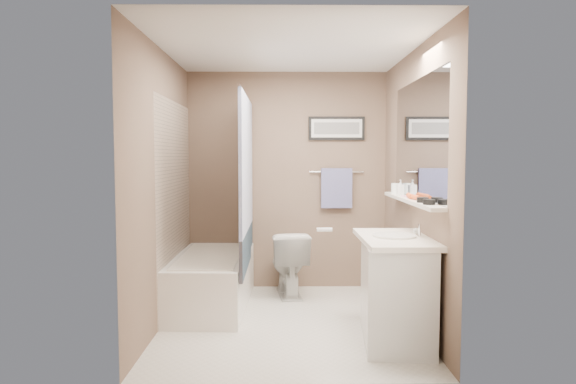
{
  "coord_description": "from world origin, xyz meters",
  "views": [
    {
      "loc": [
        -0.05,
        -4.47,
        1.47
      ],
      "look_at": [
        0.0,
        0.15,
        1.15
      ],
      "focal_mm": 32.0,
      "sensor_mm": 36.0,
      "label": 1
    }
  ],
  "objects_px": {
    "hair_brush_back": "(410,196)",
    "toilet": "(288,263)",
    "hair_brush_front": "(414,197)",
    "bathtub": "(211,281)",
    "candle_bowl_near": "(429,202)",
    "candle_bowl_far": "(423,200)",
    "vanity": "(396,292)",
    "glass_jar": "(395,188)",
    "soap_bottle": "(400,187)"
  },
  "relations": [
    {
      "from": "bathtub",
      "to": "toilet",
      "type": "relative_size",
      "value": 2.18
    },
    {
      "from": "glass_jar",
      "to": "candle_bowl_far",
      "type": "bearing_deg",
      "value": -90.0
    },
    {
      "from": "vanity",
      "to": "glass_jar",
      "type": "relative_size",
      "value": 9.0
    },
    {
      "from": "candle_bowl_near",
      "to": "glass_jar",
      "type": "relative_size",
      "value": 0.9
    },
    {
      "from": "toilet",
      "to": "vanity",
      "type": "xyz_separation_m",
      "value": [
        0.84,
        -1.37,
        0.06
      ]
    },
    {
      "from": "candle_bowl_far",
      "to": "toilet",
      "type": "bearing_deg",
      "value": 125.5
    },
    {
      "from": "toilet",
      "to": "glass_jar",
      "type": "xyz_separation_m",
      "value": [
        1.02,
        -0.47,
        0.82
      ]
    },
    {
      "from": "toilet",
      "to": "soap_bottle",
      "type": "bearing_deg",
      "value": 139.6
    },
    {
      "from": "vanity",
      "to": "hair_brush_front",
      "type": "height_order",
      "value": "hair_brush_front"
    },
    {
      "from": "candle_bowl_far",
      "to": "vanity",
      "type": "bearing_deg",
      "value": 162.68
    },
    {
      "from": "toilet",
      "to": "glass_jar",
      "type": "height_order",
      "value": "glass_jar"
    },
    {
      "from": "toilet",
      "to": "soap_bottle",
      "type": "height_order",
      "value": "soap_bottle"
    },
    {
      "from": "candle_bowl_far",
      "to": "soap_bottle",
      "type": "relative_size",
      "value": 0.63
    },
    {
      "from": "vanity",
      "to": "candle_bowl_far",
      "type": "height_order",
      "value": "candle_bowl_far"
    },
    {
      "from": "hair_brush_back",
      "to": "toilet",
      "type": "bearing_deg",
      "value": 134.64
    },
    {
      "from": "bathtub",
      "to": "soap_bottle",
      "type": "relative_size",
      "value": 10.5
    },
    {
      "from": "candle_bowl_near",
      "to": "hair_brush_back",
      "type": "relative_size",
      "value": 0.41
    },
    {
      "from": "bathtub",
      "to": "candle_bowl_far",
      "type": "bearing_deg",
      "value": -28.03
    },
    {
      "from": "soap_bottle",
      "to": "vanity",
      "type": "bearing_deg",
      "value": -104.94
    },
    {
      "from": "hair_brush_back",
      "to": "glass_jar",
      "type": "relative_size",
      "value": 2.2
    },
    {
      "from": "toilet",
      "to": "candle_bowl_far",
      "type": "distance_m",
      "value": 1.93
    },
    {
      "from": "toilet",
      "to": "hair_brush_front",
      "type": "distance_m",
      "value": 1.75
    },
    {
      "from": "toilet",
      "to": "candle_bowl_far",
      "type": "bearing_deg",
      "value": 118.79
    },
    {
      "from": "toilet",
      "to": "candle_bowl_far",
      "type": "xyz_separation_m",
      "value": [
        1.02,
        -1.43,
        0.79
      ]
    },
    {
      "from": "candle_bowl_near",
      "to": "toilet",
      "type": "bearing_deg",
      "value": 122.54
    },
    {
      "from": "candle_bowl_near",
      "to": "candle_bowl_far",
      "type": "distance_m",
      "value": 0.17
    },
    {
      "from": "candle_bowl_near",
      "to": "candle_bowl_far",
      "type": "height_order",
      "value": "same"
    },
    {
      "from": "bathtub",
      "to": "candle_bowl_near",
      "type": "height_order",
      "value": "candle_bowl_near"
    },
    {
      "from": "candle_bowl_far",
      "to": "hair_brush_back",
      "type": "xyz_separation_m",
      "value": [
        0.0,
        0.4,
        0.0
      ]
    },
    {
      "from": "toilet",
      "to": "candle_bowl_near",
      "type": "relative_size",
      "value": 7.64
    },
    {
      "from": "bathtub",
      "to": "soap_bottle",
      "type": "bearing_deg",
      "value": -6.91
    },
    {
      "from": "toilet",
      "to": "candle_bowl_near",
      "type": "xyz_separation_m",
      "value": [
        1.02,
        -1.6,
        0.79
      ]
    },
    {
      "from": "hair_brush_front",
      "to": "soap_bottle",
      "type": "height_order",
      "value": "soap_bottle"
    },
    {
      "from": "bathtub",
      "to": "soap_bottle",
      "type": "xyz_separation_m",
      "value": [
        1.79,
        -0.28,
        0.94
      ]
    },
    {
      "from": "hair_brush_front",
      "to": "soap_bottle",
      "type": "bearing_deg",
      "value": 90.0
    },
    {
      "from": "hair_brush_front",
      "to": "bathtub",
      "type": "bearing_deg",
      "value": 156.72
    },
    {
      "from": "candle_bowl_near",
      "to": "glass_jar",
      "type": "bearing_deg",
      "value": 90.0
    },
    {
      "from": "hair_brush_front",
      "to": "hair_brush_back",
      "type": "bearing_deg",
      "value": 90.0
    },
    {
      "from": "vanity",
      "to": "candle_bowl_near",
      "type": "xyz_separation_m",
      "value": [
        0.19,
        -0.23,
        0.73
      ]
    },
    {
      "from": "hair_brush_front",
      "to": "glass_jar",
      "type": "bearing_deg",
      "value": 90.0
    },
    {
      "from": "bathtub",
      "to": "glass_jar",
      "type": "relative_size",
      "value": 15.0
    },
    {
      "from": "vanity",
      "to": "candle_bowl_near",
      "type": "height_order",
      "value": "candle_bowl_near"
    },
    {
      "from": "bathtub",
      "to": "toilet",
      "type": "distance_m",
      "value": 0.87
    },
    {
      "from": "bathtub",
      "to": "hair_brush_front",
      "type": "xyz_separation_m",
      "value": [
        1.79,
        -0.77,
        0.89
      ]
    },
    {
      "from": "candle_bowl_far",
      "to": "hair_brush_front",
      "type": "bearing_deg",
      "value": 90.0
    },
    {
      "from": "soap_bottle",
      "to": "hair_brush_back",
      "type": "bearing_deg",
      "value": -90.0
    },
    {
      "from": "vanity",
      "to": "toilet",
      "type": "bearing_deg",
      "value": 126.84
    },
    {
      "from": "candle_bowl_near",
      "to": "candle_bowl_far",
      "type": "relative_size",
      "value": 1.0
    },
    {
      "from": "bathtub",
      "to": "candle_bowl_near",
      "type": "distance_m",
      "value": 2.32
    },
    {
      "from": "bathtub",
      "to": "glass_jar",
      "type": "distance_m",
      "value": 2.01
    }
  ]
}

